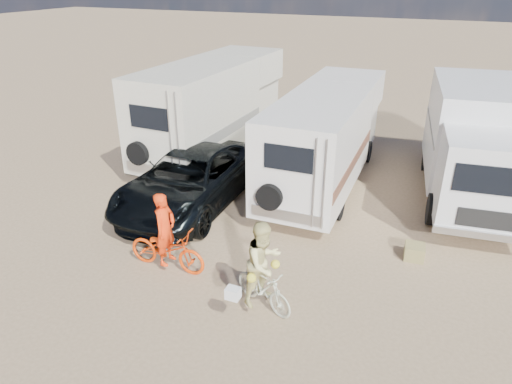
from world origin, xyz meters
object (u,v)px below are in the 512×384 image
at_px(rider_woman, 264,270).
at_px(crate, 414,252).
at_px(rv_left, 212,110).
at_px(rv_main, 326,139).
at_px(dark_suv, 191,179).
at_px(bike_woman, 263,288).
at_px(bike_man, 167,249).
at_px(cooler, 209,204).
at_px(rider_man, 166,236).
at_px(box_truck, 475,147).

bearing_deg(rider_woman, crate, -17.90).
distance_m(rv_left, crate, 9.48).
bearing_deg(rv_main, dark_suv, -137.28).
bearing_deg(bike_woman, bike_man, 104.26).
xyz_separation_m(bike_woman, crate, (2.78, 3.21, -0.28)).
distance_m(dark_suv, bike_woman, 5.38).
bearing_deg(rv_left, cooler, -62.46).
distance_m(bike_woman, crate, 4.26).
bearing_deg(cooler, rider_woman, -44.96).
xyz_separation_m(bike_woman, rider_man, (-2.68, 0.41, 0.44)).
bearing_deg(bike_man, box_truck, -44.09).
distance_m(bike_man, cooler, 3.02).
height_order(rv_left, box_truck, rv_left).
distance_m(bike_man, crate, 6.15).
bearing_deg(rider_woman, bike_man, 104.26).
distance_m(dark_suv, rider_man, 3.48).
relative_size(bike_woman, rider_man, 0.87).
height_order(box_truck, rider_woman, box_truck).
bearing_deg(rider_woman, rv_main, 28.04).
xyz_separation_m(dark_suv, rider_woman, (3.92, -3.66, 0.10)).
bearing_deg(bike_man, rider_man, -0.00).
bearing_deg(bike_woman, rv_left, 57.47).
height_order(bike_man, crate, bike_man).
relative_size(dark_suv, cooler, 9.74).
bearing_deg(bike_man, rider_woman, -99.74).
relative_size(dark_suv, bike_man, 2.99).
distance_m(rv_left, bike_woman, 9.55).
xyz_separation_m(cooler, crate, (5.96, -0.17, -0.06)).
distance_m(box_truck, dark_suv, 8.71).
height_order(rv_left, crate, rv_left).
xyz_separation_m(rider_man, rider_woman, (2.68, -0.41, 0.03)).
relative_size(rv_main, cooler, 13.07).
relative_size(box_truck, bike_man, 3.39).
xyz_separation_m(bike_man, cooler, (-0.50, 2.97, -0.28)).
bearing_deg(bike_woman, rider_man, 104.26).
xyz_separation_m(rv_main, cooler, (-2.57, -3.50, -1.31)).
bearing_deg(rider_man, rider_woman, -99.74).
bearing_deg(rv_main, rider_woman, -86.35).
bearing_deg(cooler, crate, 0.24).
height_order(dark_suv, cooler, dark_suv).
relative_size(bike_man, cooler, 3.26).
height_order(bike_man, cooler, bike_man).
distance_m(rv_main, bike_woman, 6.99).
relative_size(rv_main, rider_man, 4.43).
bearing_deg(rider_woman, rv_left, 57.47).
bearing_deg(rider_woman, rider_man, 104.26).
xyz_separation_m(bike_woman, cooler, (-3.18, 3.38, -0.23)).
height_order(box_truck, cooler, box_truck).
bearing_deg(rv_left, rv_main, -9.71).
bearing_deg(crate, bike_woman, -130.88).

